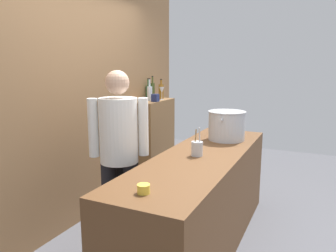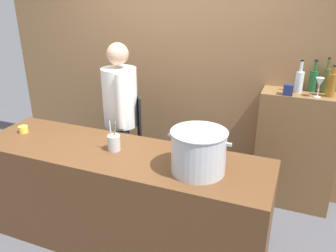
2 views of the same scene
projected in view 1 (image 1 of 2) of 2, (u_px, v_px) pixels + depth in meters
ground_plane at (199, 245)px, 3.12m from camera, size 8.00×8.00×0.00m
brick_back_panel at (76, 84)px, 3.43m from camera, size 4.40×0.10×3.00m
prep_counter at (200, 201)px, 3.03m from camera, size 2.47×0.70×0.90m
bar_cabinet at (154, 142)px, 4.69m from camera, size 0.76×0.32×1.21m
chef at (119, 148)px, 2.92m from camera, size 0.41×0.46×1.66m
stockpot_large at (227, 125)px, 3.51m from camera, size 0.46×0.41×0.31m
utensil_crock at (197, 148)px, 2.90m from camera, size 0.10×0.10×0.26m
butter_jar at (144, 189)px, 2.06m from camera, size 0.08×0.08×0.06m
wine_bottle_green at (149, 92)px, 4.66m from camera, size 0.08×0.08×0.30m
wine_bottle_amber at (161, 91)px, 4.74m from camera, size 0.07×0.07×0.29m
wine_bottle_clear at (150, 93)px, 4.51m from camera, size 0.08×0.08×0.31m
wine_bottle_olive at (153, 90)px, 4.74m from camera, size 0.06×0.06×0.33m
wine_glass_wide at (162, 91)px, 4.62m from camera, size 0.07×0.07×0.18m
spice_tin_navy at (155, 98)px, 4.40m from camera, size 0.08×0.08×0.10m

